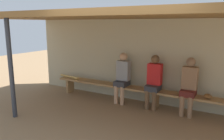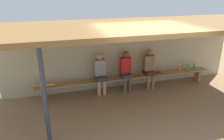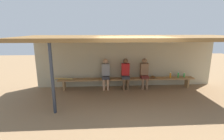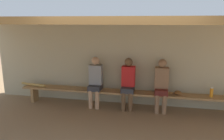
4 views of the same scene
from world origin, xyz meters
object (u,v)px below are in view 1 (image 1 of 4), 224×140
at_px(support_post, 11,69).
at_px(baseball_glove_worn, 208,96).
at_px(player_in_white, 154,80).
at_px(baseball_bat, 69,77).
at_px(player_rightmost, 122,76).
at_px(player_with_sunglasses, 189,84).
at_px(bench, 156,93).

bearing_deg(support_post, baseball_glove_worn, 29.22).
relative_size(player_in_white, baseball_bat, 1.67).
xyz_separation_m(support_post, baseball_glove_worn, (3.78, 2.12, -0.60)).
distance_m(player_rightmost, baseball_glove_worn, 2.14).
relative_size(support_post, player_rightmost, 1.65).
bearing_deg(baseball_glove_worn, player_with_sunglasses, -106.39).
xyz_separation_m(player_rightmost, player_in_white, (0.87, 0.00, 0.00)).
height_order(player_in_white, baseball_bat, player_in_white).
relative_size(bench, player_rightmost, 4.49).
bearing_deg(player_rightmost, baseball_glove_worn, 0.34).
height_order(baseball_glove_worn, baseball_bat, baseball_glove_worn).
bearing_deg(support_post, player_in_white, 39.78).
bearing_deg(baseball_glove_worn, bench, -107.37).
bearing_deg(player_with_sunglasses, support_post, -147.99).
xyz_separation_m(bench, baseball_bat, (-2.77, -0.00, 0.11)).
xyz_separation_m(bench, baseball_glove_worn, (1.18, 0.02, 0.12)).
xyz_separation_m(support_post, bench, (2.60, 2.10, -0.71)).
distance_m(player_rightmost, player_with_sunglasses, 1.71).
height_order(support_post, baseball_glove_worn, support_post).
bearing_deg(player_rightmost, support_post, -128.23).
height_order(player_in_white, player_with_sunglasses, same).
bearing_deg(baseball_bat, player_rightmost, 10.02).
relative_size(player_rightmost, player_with_sunglasses, 1.00).
distance_m(support_post, player_in_white, 3.31).
bearing_deg(support_post, player_rightmost, 51.77).
xyz_separation_m(player_with_sunglasses, baseball_glove_worn, (0.42, 0.01, -0.22)).
bearing_deg(baseball_glove_worn, player_rightmost, -107.79).
bearing_deg(player_in_white, player_rightmost, 180.00).
relative_size(bench, baseball_glove_worn, 25.00).
relative_size(support_post, baseball_bat, 2.75).
bearing_deg(player_with_sunglasses, bench, -179.77).
distance_m(player_rightmost, baseball_bat, 1.84).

